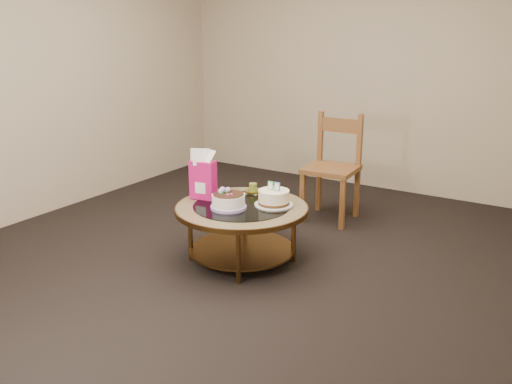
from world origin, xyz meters
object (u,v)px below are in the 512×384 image
Objects in this scene: decorated_cake at (228,202)px; cream_cake at (274,198)px; coffee_table at (242,215)px; gift_bag at (203,175)px; dining_chair at (333,167)px.

cream_cake is (0.25, 0.24, 0.01)m from decorated_cake.
cream_cake is at bearing 32.34° from coffee_table.
gift_bag is at bearing 161.47° from decorated_cake.
coffee_table is 1.30m from dining_chair.
decorated_cake is at bearing -28.64° from gift_bag.
cream_cake is at bearing -91.31° from dining_chair.
coffee_table is 3.48× the size of cream_cake.
dining_chair is (0.16, 1.28, 0.12)m from coffee_table.
coffee_table is 1.04× the size of dining_chair.
decorated_cake is 0.69× the size of gift_bag.
dining_chair reaches higher than gift_bag.
dining_chair is at bearing 81.64° from decorated_cake.
cream_cake reaches higher than coffee_table.
decorated_cake reaches higher than coffee_table.
gift_bag reaches higher than coffee_table.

